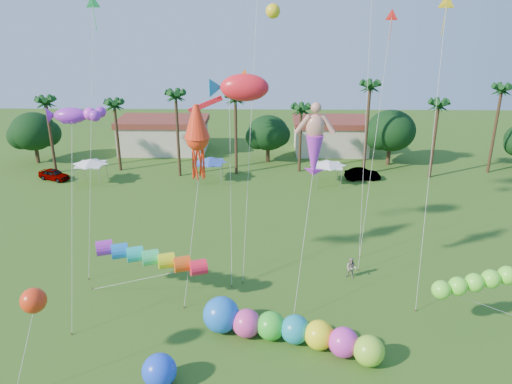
{
  "coord_description": "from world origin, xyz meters",
  "views": [
    {
      "loc": [
        0.52,
        -19.72,
        20.41
      ],
      "look_at": [
        0.0,
        10.0,
        9.0
      ],
      "focal_mm": 35.0,
      "sensor_mm": 36.0,
      "label": 1
    }
  ],
  "objects_px": {
    "car_a": "(54,174)",
    "caterpillar_inflatable": "(284,329)",
    "spectator_b": "(351,268)",
    "car_b": "(362,174)",
    "blue_ball": "(159,371)"
  },
  "relations": [
    {
      "from": "car_a",
      "to": "caterpillar_inflatable",
      "type": "relative_size",
      "value": 0.35
    },
    {
      "from": "spectator_b",
      "to": "caterpillar_inflatable",
      "type": "relative_size",
      "value": 0.15
    },
    {
      "from": "caterpillar_inflatable",
      "to": "spectator_b",
      "type": "bearing_deg",
      "value": 73.44
    },
    {
      "from": "car_a",
      "to": "car_b",
      "type": "relative_size",
      "value": 0.95
    },
    {
      "from": "car_a",
      "to": "blue_ball",
      "type": "distance_m",
      "value": 39.76
    },
    {
      "from": "spectator_b",
      "to": "car_b",
      "type": "bearing_deg",
      "value": 102.29
    },
    {
      "from": "car_a",
      "to": "spectator_b",
      "type": "relative_size",
      "value": 2.34
    },
    {
      "from": "caterpillar_inflatable",
      "to": "car_a",
      "type": "bearing_deg",
      "value": 149.5
    },
    {
      "from": "caterpillar_inflatable",
      "to": "car_b",
      "type": "bearing_deg",
      "value": 89.28
    },
    {
      "from": "car_a",
      "to": "blue_ball",
      "type": "height_order",
      "value": "blue_ball"
    },
    {
      "from": "car_b",
      "to": "caterpillar_inflatable",
      "type": "bearing_deg",
      "value": 156.74
    },
    {
      "from": "car_a",
      "to": "spectator_b",
      "type": "height_order",
      "value": "spectator_b"
    },
    {
      "from": "car_a",
      "to": "car_b",
      "type": "bearing_deg",
      "value": -65.23
    },
    {
      "from": "car_a",
      "to": "caterpillar_inflatable",
      "type": "bearing_deg",
      "value": -114.93
    },
    {
      "from": "car_b",
      "to": "caterpillar_inflatable",
      "type": "distance_m",
      "value": 33.03
    }
  ]
}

